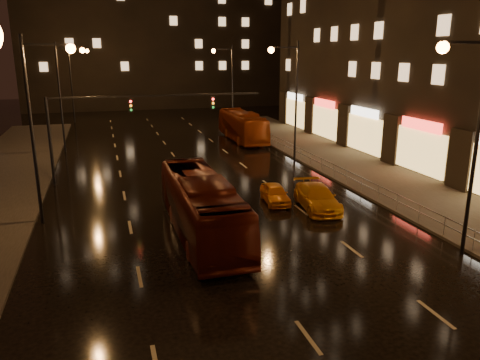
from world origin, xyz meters
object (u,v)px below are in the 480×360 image
object	(u,v)px
taxi_near	(275,194)
taxi_far	(317,198)
bus_red	(201,206)
bus_curb	(242,126)

from	to	relation	value
taxi_near	taxi_far	bearing A→B (deg)	-35.82
taxi_near	taxi_far	size ratio (longest dim) A/B	0.72
bus_red	taxi_far	world-z (taller)	bus_red
bus_curb	taxi_far	size ratio (longest dim) A/B	2.29
taxi_near	taxi_far	world-z (taller)	taxi_far
bus_red	taxi_far	xyz separation A→B (m)	(7.51, 2.14, -0.86)
bus_curb	taxi_far	bearing A→B (deg)	-94.76
bus_red	taxi_near	xyz separation A→B (m)	(5.50, 3.95, -0.97)
taxi_far	bus_red	bearing A→B (deg)	-156.77
taxi_near	taxi_far	xyz separation A→B (m)	(2.01, -1.81, 0.11)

